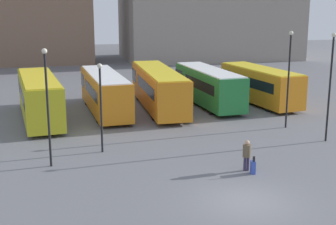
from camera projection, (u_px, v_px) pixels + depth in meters
name	position (u px, v px, depth m)	size (l,w,h in m)	color
ground_plane	(246.00, 201.00, 20.33)	(160.00, 160.00, 0.00)	slate
bus_0	(39.00, 97.00, 34.02)	(3.57, 10.61, 3.23)	gold
bus_1	(105.00, 91.00, 36.52)	(3.05, 10.53, 3.08)	orange
bus_2	(158.00, 87.00, 37.77)	(2.77, 12.09, 3.22)	orange
bus_3	(208.00, 86.00, 39.06)	(3.12, 10.24, 3.06)	#237A38
bus_4	(259.00, 84.00, 39.80)	(3.82, 9.69, 3.04)	orange
traveler	(247.00, 153.00, 23.86)	(0.49, 0.49, 1.62)	#382D4C
suitcase	(253.00, 167.00, 23.58)	(0.28, 0.39, 0.95)	#334CB2
lamp_post_0	(101.00, 100.00, 26.37)	(0.28, 0.28, 5.15)	black
lamp_post_1	(289.00, 73.00, 31.47)	(0.28, 0.28, 6.60)	black
lamp_post_2	(47.00, 99.00, 23.89)	(0.28, 0.28, 6.21)	black
lamp_post_3	(330.00, 80.00, 28.32)	(0.28, 0.28, 6.70)	black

